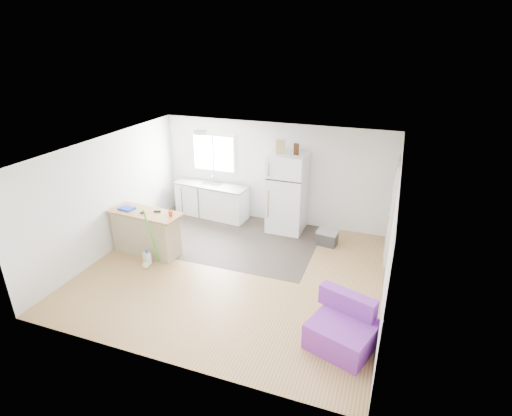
{
  "coord_description": "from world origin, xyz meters",
  "views": [
    {
      "loc": [
        2.65,
        -6.06,
        4.17
      ],
      "look_at": [
        0.2,
        0.7,
        1.07
      ],
      "focal_mm": 28.0,
      "sensor_mm": 36.0,
      "label": 1
    }
  ],
  "objects_px": {
    "red_cup": "(171,213)",
    "cardboard_box": "(281,147)",
    "bottle_right": "(295,149)",
    "refrigerator": "(287,193)",
    "purple_seat": "(343,329)",
    "cleaner_jug": "(147,258)",
    "bottle_left": "(297,149)",
    "blue_tray": "(127,208)",
    "kitchen_cabinets": "(212,200)",
    "peninsula": "(146,232)",
    "mop": "(147,257)",
    "cooler": "(327,238)"
  },
  "relations": [
    {
      "from": "red_cup",
      "to": "bottle_left",
      "type": "xyz_separation_m",
      "value": [
        2.0,
        1.99,
        0.96
      ]
    },
    {
      "from": "cleaner_jug",
      "to": "blue_tray",
      "type": "height_order",
      "value": "blue_tray"
    },
    {
      "from": "mop",
      "to": "red_cup",
      "type": "bearing_deg",
      "value": 62.31
    },
    {
      "from": "peninsula",
      "to": "blue_tray",
      "type": "bearing_deg",
      "value": -173.58
    },
    {
      "from": "red_cup",
      "to": "kitchen_cabinets",
      "type": "bearing_deg",
      "value": 94.55
    },
    {
      "from": "kitchen_cabinets",
      "to": "red_cup",
      "type": "distance_m",
      "value": 2.22
    },
    {
      "from": "cardboard_box",
      "to": "mop",
      "type": "bearing_deg",
      "value": -127.43
    },
    {
      "from": "purple_seat",
      "to": "cleaner_jug",
      "type": "xyz_separation_m",
      "value": [
        -3.98,
        0.93,
        -0.13
      ]
    },
    {
      "from": "purple_seat",
      "to": "cardboard_box",
      "type": "bearing_deg",
      "value": 139.7
    },
    {
      "from": "cleaner_jug",
      "to": "mop",
      "type": "height_order",
      "value": "mop"
    },
    {
      "from": "kitchen_cabinets",
      "to": "bottle_left",
      "type": "xyz_separation_m",
      "value": [
        2.17,
        -0.15,
        1.53
      ]
    },
    {
      "from": "peninsula",
      "to": "bottle_left",
      "type": "distance_m",
      "value": 3.61
    },
    {
      "from": "red_cup",
      "to": "bottle_left",
      "type": "distance_m",
      "value": 2.98
    },
    {
      "from": "red_cup",
      "to": "blue_tray",
      "type": "height_order",
      "value": "red_cup"
    },
    {
      "from": "cooler",
      "to": "cardboard_box",
      "type": "relative_size",
      "value": 1.58
    },
    {
      "from": "cleaner_jug",
      "to": "mop",
      "type": "xyz_separation_m",
      "value": [
        0.09,
        -0.11,
        0.1
      ]
    },
    {
      "from": "refrigerator",
      "to": "cooler",
      "type": "relative_size",
      "value": 3.87
    },
    {
      "from": "purple_seat",
      "to": "cardboard_box",
      "type": "height_order",
      "value": "cardboard_box"
    },
    {
      "from": "cooler",
      "to": "red_cup",
      "type": "bearing_deg",
      "value": -142.94
    },
    {
      "from": "kitchen_cabinets",
      "to": "mop",
      "type": "height_order",
      "value": "mop"
    },
    {
      "from": "cooler",
      "to": "bottle_left",
      "type": "bearing_deg",
      "value": 162.88
    },
    {
      "from": "purple_seat",
      "to": "bottle_left",
      "type": "bearing_deg",
      "value": 134.63
    },
    {
      "from": "blue_tray",
      "to": "cleaner_jug",
      "type": "bearing_deg",
      "value": -31.33
    },
    {
      "from": "bottle_left",
      "to": "cooler",
      "type": "bearing_deg",
      "value": -24.73
    },
    {
      "from": "refrigerator",
      "to": "bottle_left",
      "type": "xyz_separation_m",
      "value": [
        0.21,
        -0.05,
        1.04
      ]
    },
    {
      "from": "mop",
      "to": "bottle_right",
      "type": "distance_m",
      "value": 3.78
    },
    {
      "from": "purple_seat",
      "to": "mop",
      "type": "height_order",
      "value": "mop"
    },
    {
      "from": "kitchen_cabinets",
      "to": "cardboard_box",
      "type": "bearing_deg",
      "value": 0.08
    },
    {
      "from": "refrigerator",
      "to": "bottle_right",
      "type": "distance_m",
      "value": 1.05
    },
    {
      "from": "peninsula",
      "to": "red_cup",
      "type": "relative_size",
      "value": 12.95
    },
    {
      "from": "blue_tray",
      "to": "mop",
      "type": "bearing_deg",
      "value": -34.51
    },
    {
      "from": "red_cup",
      "to": "cardboard_box",
      "type": "distance_m",
      "value": 2.74
    },
    {
      "from": "peninsula",
      "to": "cleaner_jug",
      "type": "bearing_deg",
      "value": -53.36
    },
    {
      "from": "peninsula",
      "to": "mop",
      "type": "height_order",
      "value": "mop"
    },
    {
      "from": "kitchen_cabinets",
      "to": "cardboard_box",
      "type": "xyz_separation_m",
      "value": [
        1.8,
        -0.18,
        1.55
      ]
    },
    {
      "from": "refrigerator",
      "to": "cooler",
      "type": "height_order",
      "value": "refrigerator"
    },
    {
      "from": "kitchen_cabinets",
      "to": "cooler",
      "type": "height_order",
      "value": "kitchen_cabinets"
    },
    {
      "from": "peninsula",
      "to": "cleaner_jug",
      "type": "distance_m",
      "value": 0.59
    },
    {
      "from": "cleaner_jug",
      "to": "bottle_left",
      "type": "xyz_separation_m",
      "value": [
        2.36,
        2.4,
        1.82
      ]
    },
    {
      "from": "blue_tray",
      "to": "cardboard_box",
      "type": "height_order",
      "value": "cardboard_box"
    },
    {
      "from": "cleaner_jug",
      "to": "blue_tray",
      "type": "bearing_deg",
      "value": 167.15
    },
    {
      "from": "red_cup",
      "to": "purple_seat",
      "type": "bearing_deg",
      "value": -20.43
    },
    {
      "from": "mop",
      "to": "kitchen_cabinets",
      "type": "bearing_deg",
      "value": 87.41
    },
    {
      "from": "bottle_right",
      "to": "refrigerator",
      "type": "bearing_deg",
      "value": 165.2
    },
    {
      "from": "purple_seat",
      "to": "blue_tray",
      "type": "height_order",
      "value": "blue_tray"
    },
    {
      "from": "refrigerator",
      "to": "purple_seat",
      "type": "distance_m",
      "value": 3.9
    },
    {
      "from": "bottle_right",
      "to": "cardboard_box",
      "type": "bearing_deg",
      "value": -173.8
    },
    {
      "from": "refrigerator",
      "to": "bottle_left",
      "type": "height_order",
      "value": "bottle_left"
    },
    {
      "from": "purple_seat",
      "to": "cleaner_jug",
      "type": "relative_size",
      "value": 3.57
    },
    {
      "from": "peninsula",
      "to": "red_cup",
      "type": "xyz_separation_m",
      "value": [
        0.62,
        0.0,
        0.52
      ]
    }
  ]
}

